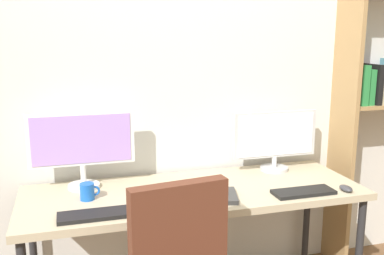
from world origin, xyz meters
TOP-DOWN VIEW (x-y plane):
  - wall_back at (0.00, 1.02)m, footprint 4.32×0.10m
  - desk at (0.00, 0.60)m, footprint 1.92×0.68m
  - monitor_left at (-0.60, 0.81)m, footprint 0.59×0.18m
  - monitor_right at (0.60, 0.81)m, footprint 0.56×0.18m
  - keyboard_left at (-0.56, 0.37)m, footprint 0.37×0.13m
  - keyboard_right at (0.56, 0.37)m, footprint 0.34×0.13m
  - computer_mouse at (0.81, 0.34)m, footprint 0.06×0.10m
  - laptop_closed at (0.03, 0.46)m, footprint 0.37×0.29m
  - coffee_mug at (-0.59, 0.61)m, footprint 0.11×0.08m

SIDE VIEW (x-z plane):
  - desk at x=0.00m, z-range 0.32..1.06m
  - keyboard_left at x=-0.56m, z-range 0.74..0.76m
  - keyboard_right at x=0.56m, z-range 0.74..0.76m
  - laptop_closed at x=0.03m, z-range 0.74..0.76m
  - computer_mouse at x=0.81m, z-range 0.74..0.77m
  - coffee_mug at x=-0.59m, z-range 0.74..0.83m
  - monitor_right at x=0.60m, z-range 0.76..1.14m
  - monitor_left at x=-0.60m, z-range 0.78..1.22m
  - wall_back at x=0.00m, z-range 0.00..2.60m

